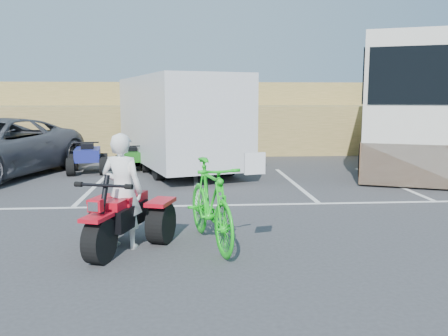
{
  "coord_description": "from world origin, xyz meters",
  "views": [
    {
      "loc": [
        -0.2,
        -7.75,
        2.33
      ],
      "look_at": [
        0.48,
        1.25,
        1.0
      ],
      "focal_mm": 38.0,
      "sensor_mm": 36.0,
      "label": 1
    }
  ],
  "objects": [
    {
      "name": "ground",
      "position": [
        0.0,
        0.0,
        0.0
      ],
      "size": [
        100.0,
        100.0,
        0.0
      ],
      "primitive_type": "plane",
      "color": "#37373A",
      "rests_on": "ground"
    },
    {
      "name": "parking_stripes",
      "position": [
        0.87,
        4.07,
        0.0
      ],
      "size": [
        28.0,
        5.16,
        0.01
      ],
      "color": "white",
      "rests_on": "ground"
    },
    {
      "name": "grass_embankment",
      "position": [
        0.0,
        15.48,
        1.42
      ],
      "size": [
        40.0,
        8.5,
        3.1
      ],
      "color": "olive",
      "rests_on": "ground"
    },
    {
      "name": "red_trike_atv",
      "position": [
        -1.28,
        -0.56,
        0.0
      ],
      "size": [
        1.8,
        2.08,
        1.14
      ],
      "primitive_type": null,
      "rotation": [
        0.0,
        0.0,
        -0.32
      ],
      "color": "red",
      "rests_on": "ground"
    },
    {
      "name": "rider",
      "position": [
        -1.24,
        -0.42,
        0.91
      ],
      "size": [
        0.76,
        0.62,
        1.81
      ],
      "primitive_type": "imported",
      "rotation": [
        0.0,
        0.0,
        2.82
      ],
      "color": "white",
      "rests_on": "ground"
    },
    {
      "name": "green_dirt_bike",
      "position": [
        0.14,
        -0.4,
        0.69
      ],
      "size": [
        1.15,
        2.37,
        1.37
      ],
      "primitive_type": "imported",
      "rotation": [
        0.0,
        0.0,
        0.23
      ],
      "color": "#14BF19",
      "rests_on": "ground"
    },
    {
      "name": "cargo_trailer",
      "position": [
        -0.52,
        7.66,
        1.63
      ],
      "size": [
        4.42,
        6.92,
        3.01
      ],
      "rotation": [
        0.0,
        0.0,
        0.31
      ],
      "color": "silver",
      "rests_on": "ground"
    },
    {
      "name": "rv_motorhome",
      "position": [
        7.77,
        8.94,
        1.74
      ],
      "size": [
        6.93,
        11.36,
        4.01
      ],
      "rotation": [
        0.0,
        0.0,
        -0.4
      ],
      "color": "silver",
      "rests_on": "ground"
    },
    {
      "name": "quad_atv_blue",
      "position": [
        -3.36,
        7.29,
        0.0
      ],
      "size": [
        1.42,
        1.76,
        1.04
      ],
      "primitive_type": null,
      "rotation": [
        0.0,
        0.0,
        0.15
      ],
      "color": "navy",
      "rests_on": "ground"
    },
    {
      "name": "quad_atv_green",
      "position": [
        -2.04,
        7.62,
        0.0
      ],
      "size": [
        1.22,
        1.5,
        0.88
      ],
      "primitive_type": null,
      "rotation": [
        0.0,
        0.0,
        0.18
      ],
      "color": "#195E15",
      "rests_on": "ground"
    }
  ]
}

